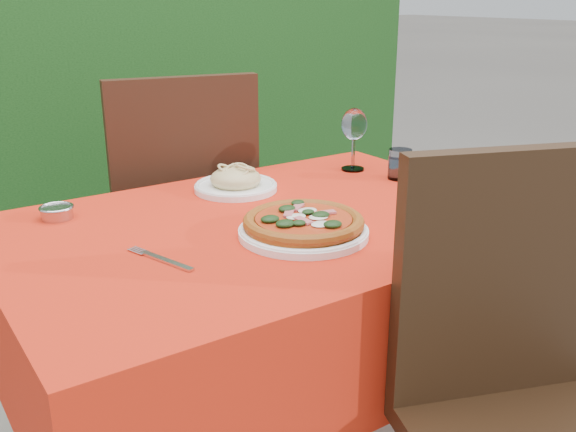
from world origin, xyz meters
TOP-DOWN VIEW (x-y plane):
  - hedge at (0.00, 1.55)m, footprint 3.20×0.55m
  - dining_table at (0.00, 0.00)m, footprint 1.26×0.86m
  - chair_near at (0.16, -0.64)m, footprint 0.58×0.58m
  - chair_far at (0.06, 0.65)m, footprint 0.54×0.54m
  - pizza_plate at (0.01, -0.13)m, footprint 0.35×0.35m
  - pasta_plate at (0.06, 0.26)m, footprint 0.23×0.23m
  - water_glass at (0.51, 0.09)m, footprint 0.07×0.07m
  - wine_glass at (0.46, 0.24)m, footprint 0.08×0.08m
  - fork at (-0.31, -0.10)m, footprint 0.08×0.20m
  - steel_ramekin at (-0.42, 0.29)m, footprint 0.07×0.07m

SIDE VIEW (x-z plane):
  - chair_near at x=0.16m, z-range 0.07..1.07m
  - chair_far at x=0.06m, z-range 0.08..1.10m
  - dining_table at x=0.00m, z-range 0.22..0.97m
  - fork at x=-0.31m, z-range 0.75..0.75m
  - steel_ramekin at x=-0.42m, z-range 0.75..0.78m
  - pasta_plate at x=0.06m, z-range 0.74..0.80m
  - pizza_plate at x=0.01m, z-range 0.75..0.80m
  - water_glass at x=0.51m, z-range 0.74..0.83m
  - wine_glass at x=0.46m, z-range 0.79..0.98m
  - hedge at x=0.00m, z-range 0.03..1.81m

